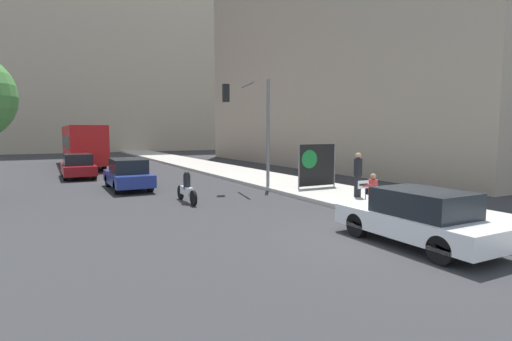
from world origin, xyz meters
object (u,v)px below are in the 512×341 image
Objects in this scene: jogger_on_sidewalk at (358,174)px; motorcycle_on_road at (187,189)px; parked_car_curbside at (419,217)px; car_on_road_nearest at (128,174)px; seated_protester at (374,189)px; city_bus_on_road at (83,143)px; traffic_light_pole at (252,115)px; protest_banner at (317,165)px; car_on_road_midblock at (78,166)px.

jogger_on_sidewalk is 0.82× the size of motorcycle_on_road.
car_on_road_nearest is at bearing 108.83° from parked_car_curbside.
city_bus_on_road is at bearing 93.31° from seated_protester.
motorcycle_on_road is (-6.33, 2.89, -0.56)m from jogger_on_sidewalk.
seated_protester is at bearing 60.33° from parked_car_curbside.
traffic_light_pole is (-2.29, 5.01, 2.56)m from jogger_on_sidewalk.
protest_banner reaches higher than parked_car_curbside.
protest_banner is 0.17× the size of city_bus_on_road.
jogger_on_sidewalk is at bearing -24.51° from motorcycle_on_road.
city_bus_on_road is 5.56× the size of motorcycle_on_road.
traffic_light_pole reaches higher than protest_banner.
car_on_road_nearest is (-7.70, 7.82, -0.35)m from jogger_on_sidewalk.
parked_car_curbside is 20.95m from car_on_road_midblock.
car_on_road_nearest is (-4.59, 13.46, 0.04)m from parked_car_curbside.
protest_banner is (0.15, 3.00, 0.16)m from jogger_on_sidewalk.
jogger_on_sidewalk is at bearing -65.40° from traffic_light_pole.
car_on_road_midblock is 11.85m from motorcycle_on_road.
seated_protester is 5.09m from protest_banner.
protest_banner reaches higher than motorcycle_on_road.
protest_banner reaches higher than jogger_on_sidewalk.
motorcycle_on_road is at bearing -179.04° from protest_banner.
traffic_light_pole is at bearing 85.59° from parked_car_curbside.
city_bus_on_road is at bearing -105.03° from jogger_on_sidewalk.
parked_car_curbside is (-3.11, -5.65, -0.39)m from jogger_on_sidewalk.
seated_protester is 4.27m from parked_car_curbside.
car_on_road_midblock is at bearing 130.49° from protest_banner.
jogger_on_sidewalk reaches higher than car_on_road_nearest.
car_on_road_nearest reaches higher than car_on_road_midblock.
seated_protester is 0.28× the size of car_on_road_nearest.
parked_car_curbside is at bearing 25.82° from jogger_on_sidewalk.
jogger_on_sidewalk is 6.07m from traffic_light_pole.
protest_banner is 0.51× the size of parked_car_curbside.
parked_car_curbside is (-0.82, -10.65, -2.95)m from traffic_light_pole.
city_bus_on_road is at bearing 93.06° from car_on_road_nearest.
traffic_light_pole is 12.13m from car_on_road_midblock.
car_on_road_midblock is 1.96× the size of motorcycle_on_road.
city_bus_on_road is (0.99, 8.73, 1.15)m from car_on_road_midblock.
traffic_light_pole is 11.08m from parked_car_curbside.
traffic_light_pole reaches higher than jogger_on_sidewalk.
city_bus_on_road reaches higher than car_on_road_midblock.
protest_banner is 9.23m from car_on_road_nearest.
seated_protester is 0.56× the size of protest_banner.
traffic_light_pole is at bearing 27.67° from motorcycle_on_road.
car_on_road_midblock is 8.86m from city_bus_on_road.
protest_banner is 21.84m from city_bus_on_road.
car_on_road_nearest is (-5.41, 2.81, -2.91)m from traffic_light_pole.
motorcycle_on_road is (-5.33, 4.83, -0.26)m from seated_protester.
traffic_light_pole is (-2.44, 2.01, 2.40)m from protest_banner.
city_bus_on_road is at bearing 109.05° from traffic_light_pole.
jogger_on_sidewalk is 0.35× the size of traffic_light_pole.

